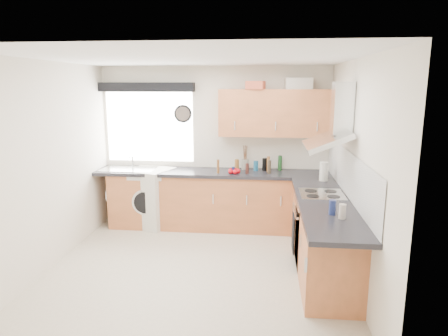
# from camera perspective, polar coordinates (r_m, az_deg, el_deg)

# --- Properties ---
(ground_plane) EXTENTS (3.60, 3.60, 0.00)m
(ground_plane) POSITION_cam_1_polar(r_m,az_deg,el_deg) (5.04, -3.96, -14.30)
(ground_plane) COLOR beige
(ceiling) EXTENTS (3.60, 3.60, 0.02)m
(ceiling) POSITION_cam_1_polar(r_m,az_deg,el_deg) (4.53, -4.42, 15.37)
(ceiling) COLOR white
(ceiling) RESTS_ON wall_back
(wall_back) EXTENTS (3.60, 0.02, 2.50)m
(wall_back) POSITION_cam_1_polar(r_m,az_deg,el_deg) (6.38, -1.35, 3.11)
(wall_back) COLOR silver
(wall_back) RESTS_ON ground_plane
(wall_front) EXTENTS (3.60, 0.02, 2.50)m
(wall_front) POSITION_cam_1_polar(r_m,az_deg,el_deg) (2.94, -10.37, -7.60)
(wall_front) COLOR silver
(wall_front) RESTS_ON ground_plane
(wall_left) EXTENTS (0.02, 3.60, 2.50)m
(wall_left) POSITION_cam_1_polar(r_m,az_deg,el_deg) (5.25, -23.90, 0.19)
(wall_left) COLOR silver
(wall_left) RESTS_ON ground_plane
(wall_right) EXTENTS (0.02, 3.60, 2.50)m
(wall_right) POSITION_cam_1_polar(r_m,az_deg,el_deg) (4.67, 18.15, -0.73)
(wall_right) COLOR silver
(wall_right) RESTS_ON ground_plane
(window) EXTENTS (1.40, 0.02, 1.10)m
(window) POSITION_cam_1_polar(r_m,az_deg,el_deg) (6.55, -10.57, 5.79)
(window) COLOR silver
(window) RESTS_ON wall_back
(window_blind) EXTENTS (1.50, 0.18, 0.14)m
(window_blind) POSITION_cam_1_polar(r_m,az_deg,el_deg) (6.43, -11.02, 11.29)
(window_blind) COLOR black
(window_blind) RESTS_ON wall_back
(splashback) EXTENTS (0.01, 3.00, 0.54)m
(splashback) POSITION_cam_1_polar(r_m,az_deg,el_deg) (4.96, 17.28, -0.77)
(splashback) COLOR white
(splashback) RESTS_ON wall_right
(base_cab_back) EXTENTS (3.00, 0.58, 0.86)m
(base_cab_back) POSITION_cam_1_polar(r_m,az_deg,el_deg) (6.29, -2.55, -4.68)
(base_cab_back) COLOR #A45B33
(base_cab_back) RESTS_ON ground_plane
(base_cab_corner) EXTENTS (0.60, 0.60, 0.86)m
(base_cab_corner) POSITION_cam_1_polar(r_m,az_deg,el_deg) (6.26, 12.14, -5.04)
(base_cab_corner) COLOR #A45B33
(base_cab_corner) RESTS_ON ground_plane
(base_cab_right) EXTENTS (0.58, 2.10, 0.86)m
(base_cab_right) POSITION_cam_1_polar(r_m,az_deg,el_deg) (4.99, 13.88, -9.52)
(base_cab_right) COLOR #A45B33
(base_cab_right) RESTS_ON ground_plane
(worktop_back) EXTENTS (3.60, 0.62, 0.05)m
(worktop_back) POSITION_cam_1_polar(r_m,az_deg,el_deg) (6.15, -1.69, -0.67)
(worktop_back) COLOR black
(worktop_back) RESTS_ON base_cab_back
(worktop_right) EXTENTS (0.62, 2.42, 0.05)m
(worktop_right) POSITION_cam_1_polar(r_m,az_deg,el_deg) (4.70, 14.28, -5.01)
(worktop_right) COLOR black
(worktop_right) RESTS_ON base_cab_right
(sink) EXTENTS (0.84, 0.46, 0.10)m
(sink) POSITION_cam_1_polar(r_m,az_deg,el_deg) (6.45, -13.48, 0.17)
(sink) COLOR silver
(sink) RESTS_ON worktop_back
(oven) EXTENTS (0.56, 0.58, 0.85)m
(oven) POSITION_cam_1_polar(r_m,az_deg,el_deg) (5.13, 13.54, -8.97)
(oven) COLOR black
(oven) RESTS_ON ground_plane
(hob_plate) EXTENTS (0.52, 0.52, 0.01)m
(hob_plate) POSITION_cam_1_polar(r_m,az_deg,el_deg) (4.98, 13.81, -3.66)
(hob_plate) COLOR silver
(hob_plate) RESTS_ON worktop_right
(extractor_hood) EXTENTS (0.52, 0.78, 0.66)m
(extractor_hood) POSITION_cam_1_polar(r_m,az_deg,el_deg) (4.84, 15.49, 6.10)
(extractor_hood) COLOR silver
(extractor_hood) RESTS_ON wall_right
(upper_cabinets) EXTENTS (1.70, 0.35, 0.70)m
(upper_cabinets) POSITION_cam_1_polar(r_m,az_deg,el_deg) (6.10, 7.39, 7.81)
(upper_cabinets) COLOR #A45B33
(upper_cabinets) RESTS_ON wall_back
(washing_machine) EXTENTS (0.79, 0.78, 0.92)m
(washing_machine) POSITION_cam_1_polar(r_m,az_deg,el_deg) (6.48, -10.45, -4.11)
(washing_machine) COLOR silver
(washing_machine) RESTS_ON ground_plane
(wall_clock) EXTENTS (0.28, 0.04, 0.28)m
(wall_clock) POSITION_cam_1_polar(r_m,az_deg,el_deg) (6.37, -5.93, 7.71)
(wall_clock) COLOR black
(wall_clock) RESTS_ON wall_back
(casserole) EXTENTS (0.42, 0.32, 0.16)m
(casserole) POSITION_cam_1_polar(r_m,az_deg,el_deg) (6.19, 10.52, 11.78)
(casserole) COLOR silver
(casserole) RESTS_ON upper_cabinets
(storage_box) EXTENTS (0.30, 0.26, 0.12)m
(storage_box) POSITION_cam_1_polar(r_m,az_deg,el_deg) (5.98, 4.52, 11.72)
(storage_box) COLOR #AF462C
(storage_box) RESTS_ON upper_cabinets
(utensil_pot) EXTENTS (0.12, 0.12, 0.15)m
(utensil_pot) POSITION_cam_1_polar(r_m,az_deg,el_deg) (6.28, 3.03, 0.53)
(utensil_pot) COLOR gray
(utensil_pot) RESTS_ON worktop_back
(kitchen_roll) EXTENTS (0.13, 0.13, 0.26)m
(kitchen_roll) POSITION_cam_1_polar(r_m,az_deg,el_deg) (5.69, 14.08, -0.48)
(kitchen_roll) COLOR silver
(kitchen_roll) RESTS_ON worktop_right
(tomato_cluster) EXTENTS (0.19, 0.19, 0.07)m
(tomato_cluster) POSITION_cam_1_polar(r_m,az_deg,el_deg) (5.98, 1.44, -0.44)
(tomato_cluster) COLOR #BA0610
(tomato_cluster) RESTS_ON worktop_back
(jar_0) EXTENTS (0.05, 0.05, 0.16)m
(jar_0) POSITION_cam_1_polar(r_m,az_deg,el_deg) (5.96, 3.33, -0.09)
(jar_0) COLOR #381814
(jar_0) RESTS_ON worktop_back
(jar_1) EXTENTS (0.07, 0.07, 0.19)m
(jar_1) POSITION_cam_1_polar(r_m,az_deg,el_deg) (6.21, 5.82, 0.52)
(jar_1) COLOR black
(jar_1) RESTS_ON worktop_back
(jar_2) EXTENTS (0.07, 0.07, 0.15)m
(jar_2) POSITION_cam_1_polar(r_m,az_deg,el_deg) (6.18, 4.57, 0.30)
(jar_2) COLOR navy
(jar_2) RESTS_ON worktop_back
(jar_3) EXTENTS (0.05, 0.05, 0.09)m
(jar_3) POSITION_cam_1_polar(r_m,az_deg,el_deg) (6.00, 1.34, -0.29)
(jar_3) COLOR #151C47
(jar_3) RESTS_ON worktop_back
(jar_4) EXTENTS (0.06, 0.06, 0.23)m
(jar_4) POSITION_cam_1_polar(r_m,az_deg,el_deg) (6.25, 8.00, 0.71)
(jar_4) COLOR #19481C
(jar_4) RESTS_ON worktop_back
(jar_5) EXTENTS (0.07, 0.07, 0.18)m
(jar_5) POSITION_cam_1_polar(r_m,az_deg,el_deg) (6.12, 1.84, 0.37)
(jar_5) COLOR brown
(jar_5) RESTS_ON worktop_back
(jar_6) EXTENTS (0.05, 0.05, 0.20)m
(jar_6) POSITION_cam_1_polar(r_m,az_deg,el_deg) (5.99, 6.50, 0.13)
(jar_6) COLOR #362C1E
(jar_6) RESTS_ON worktop_back
(jar_7) EXTENTS (0.04, 0.04, 0.24)m
(jar_7) POSITION_cam_1_polar(r_m,az_deg,el_deg) (6.12, 6.35, 0.57)
(jar_7) COLOR brown
(jar_7) RESTS_ON worktop_back
(jar_8) EXTENTS (0.04, 0.04, 0.21)m
(jar_8) POSITION_cam_1_polar(r_m,az_deg,el_deg) (5.98, -0.85, 0.23)
(jar_8) COLOR brown
(jar_8) RESTS_ON worktop_back
(jar_9) EXTENTS (0.06, 0.06, 0.15)m
(jar_9) POSITION_cam_1_polar(r_m,az_deg,el_deg) (6.28, 3.18, 0.48)
(jar_9) COLOR #1B4819
(jar_9) RESTS_ON worktop_back
(bottle_0) EXTENTS (0.07, 0.07, 0.15)m
(bottle_0) POSITION_cam_1_polar(r_m,az_deg,el_deg) (4.15, 16.56, -5.97)
(bottle_0) COLOR #B0A296
(bottle_0) RESTS_ON worktop_right
(bottle_1) EXTENTS (0.07, 0.07, 0.15)m
(bottle_1) POSITION_cam_1_polar(r_m,az_deg,el_deg) (4.25, 15.22, -5.44)
(bottle_1) COLOR navy
(bottle_1) RESTS_ON worktop_right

